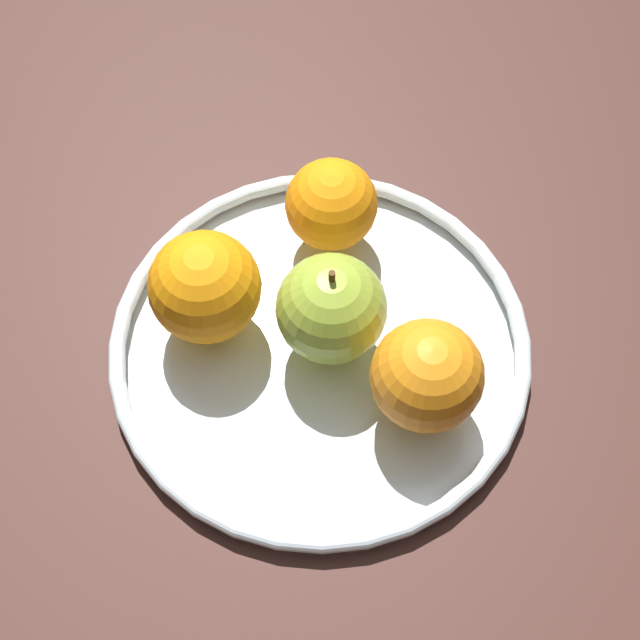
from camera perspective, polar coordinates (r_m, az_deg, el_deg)
name	(u,v)px	position (r cm, az deg, el deg)	size (l,w,h in cm)	color
ground_plane	(320,364)	(71.10, 0.00, -2.64)	(148.17, 148.17, 4.00)	#40231E
fruit_bowl	(320,346)	(68.50, 0.00, -1.57)	(30.25, 30.25, 1.80)	silver
apple	(331,309)	(64.56, 0.67, 0.68)	(7.65, 7.65, 8.45)	#97B436
orange_center	(427,376)	(62.68, 6.40, -3.33)	(7.55, 7.55, 7.55)	orange
orange_front_left	(205,287)	(65.76, -6.90, 1.97)	(7.87, 7.87, 7.87)	orange
orange_front_right	(331,204)	(69.76, 0.68, 6.92)	(6.78, 6.78, 6.78)	orange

